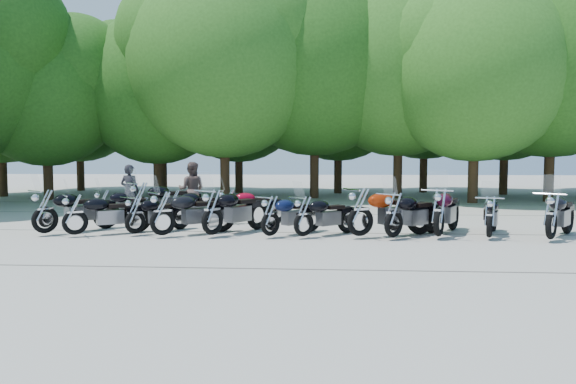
# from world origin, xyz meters

# --- Properties ---
(ground) EXTENTS (90.00, 90.00, 0.00)m
(ground) POSITION_xyz_m (0.00, 0.00, 0.00)
(ground) COLOR gray
(ground) RESTS_ON ground
(tree_1) EXTENTS (6.97, 6.97, 8.55)m
(tree_1) POSITION_xyz_m (-12.04, 11.24, 5.06)
(tree_1) COLOR #3A2614
(tree_1) RESTS_ON ground
(tree_2) EXTENTS (7.31, 7.31, 8.97)m
(tree_2) POSITION_xyz_m (-7.25, 12.84, 5.31)
(tree_2) COLOR #3A2614
(tree_2) RESTS_ON ground
(tree_3) EXTENTS (8.70, 8.70, 10.67)m
(tree_3) POSITION_xyz_m (-3.57, 11.24, 6.32)
(tree_3) COLOR #3A2614
(tree_3) RESTS_ON ground
(tree_4) EXTENTS (9.13, 9.13, 11.20)m
(tree_4) POSITION_xyz_m (0.54, 13.09, 6.64)
(tree_4) COLOR #3A2614
(tree_4) RESTS_ON ground
(tree_5) EXTENTS (9.04, 9.04, 11.10)m
(tree_5) POSITION_xyz_m (4.61, 13.20, 6.57)
(tree_5) COLOR #3A2614
(tree_5) RESTS_ON ground
(tree_6) EXTENTS (8.00, 8.00, 9.82)m
(tree_6) POSITION_xyz_m (7.55, 10.82, 5.81)
(tree_6) COLOR #3A2614
(tree_6) RESTS_ON ground
(tree_7) EXTENTS (8.79, 8.79, 10.79)m
(tree_7) POSITION_xyz_m (11.20, 11.78, 6.39)
(tree_7) COLOR #3A2614
(tree_7) RESTS_ON ground
(tree_9) EXTENTS (7.59, 7.59, 9.32)m
(tree_9) POSITION_xyz_m (-13.53, 17.59, 5.52)
(tree_9) COLOR #3A2614
(tree_9) RESTS_ON ground
(tree_10) EXTENTS (7.78, 7.78, 9.55)m
(tree_10) POSITION_xyz_m (-8.29, 16.97, 5.66)
(tree_10) COLOR #3A2614
(tree_10) RESTS_ON ground
(tree_11) EXTENTS (7.56, 7.56, 9.28)m
(tree_11) POSITION_xyz_m (-3.76, 16.43, 5.49)
(tree_11) COLOR #3A2614
(tree_11) RESTS_ON ground
(tree_12) EXTENTS (7.88, 7.88, 9.67)m
(tree_12) POSITION_xyz_m (1.80, 16.47, 5.72)
(tree_12) COLOR #3A2614
(tree_12) RESTS_ON ground
(tree_13) EXTENTS (8.31, 8.31, 10.20)m
(tree_13) POSITION_xyz_m (6.69, 17.47, 6.04)
(tree_13) COLOR #3A2614
(tree_13) RESTS_ON ground
(tree_14) EXTENTS (8.02, 8.02, 9.84)m
(tree_14) POSITION_xyz_m (10.68, 16.09, 5.83)
(tree_14) COLOR #3A2614
(tree_14) RESTS_ON ground
(motorcycle_0) EXTENTS (2.03, 2.37, 1.36)m
(motorcycle_0) POSITION_xyz_m (-6.25, 0.52, 0.68)
(motorcycle_0) COLOR black
(motorcycle_0) RESTS_ON ground
(motorcycle_1) EXTENTS (2.20, 1.80, 1.25)m
(motorcycle_1) POSITION_xyz_m (-5.36, 0.35, 0.62)
(motorcycle_1) COLOR black
(motorcycle_1) RESTS_ON ground
(motorcycle_2) EXTENTS (1.70, 2.06, 1.17)m
(motorcycle_2) POSITION_xyz_m (-3.92, 0.66, 0.58)
(motorcycle_2) COLOR black
(motorcycle_2) RESTS_ON ground
(motorcycle_3) EXTENTS (2.27, 2.06, 1.33)m
(motorcycle_3) POSITION_xyz_m (-3.10, 0.40, 0.67)
(motorcycle_3) COLOR black
(motorcycle_3) RESTS_ON ground
(motorcycle_4) EXTENTS (1.97, 2.47, 1.39)m
(motorcycle_4) POSITION_xyz_m (-1.85, 0.52, 0.70)
(motorcycle_4) COLOR black
(motorcycle_4) RESTS_ON ground
(motorcycle_5) EXTENTS (1.89, 2.05, 1.21)m
(motorcycle_5) POSITION_xyz_m (-0.38, 0.51, 0.61)
(motorcycle_5) COLOR black
(motorcycle_5) RESTS_ON ground
(motorcycle_6) EXTENTS (2.03, 1.90, 1.21)m
(motorcycle_6) POSITION_xyz_m (0.46, 0.50, 0.60)
(motorcycle_6) COLOR black
(motorcycle_6) RESTS_ON ground
(motorcycle_7) EXTENTS (2.64, 1.86, 1.45)m
(motorcycle_7) POSITION_xyz_m (1.87, 0.56, 0.72)
(motorcycle_7) COLOR maroon
(motorcycle_7) RESTS_ON ground
(motorcycle_8) EXTENTS (2.16, 2.17, 1.33)m
(motorcycle_8) POSITION_xyz_m (2.68, 0.45, 0.66)
(motorcycle_8) COLOR black
(motorcycle_8) RESTS_ON ground
(motorcycle_9) EXTENTS (1.76, 2.63, 1.44)m
(motorcycle_9) POSITION_xyz_m (3.81, 0.63, 0.72)
(motorcycle_9) COLOR black
(motorcycle_9) RESTS_ON ground
(motorcycle_10) EXTENTS (1.40, 2.27, 1.23)m
(motorcycle_10) POSITION_xyz_m (5.03, 0.60, 0.61)
(motorcycle_10) COLOR black
(motorcycle_10) RESTS_ON ground
(motorcycle_11) EXTENTS (2.02, 2.38, 1.37)m
(motorcycle_11) POSITION_xyz_m (6.41, 0.38, 0.68)
(motorcycle_11) COLOR black
(motorcycle_11) RESTS_ON ground
(motorcycle_12) EXTENTS (1.97, 1.79, 1.16)m
(motorcycle_12) POSITION_xyz_m (-5.88, 3.25, 0.58)
(motorcycle_12) COLOR black
(motorcycle_12) RESTS_ON ground
(motorcycle_13) EXTENTS (2.37, 2.29, 1.43)m
(motorcycle_13) POSITION_xyz_m (-4.70, 3.28, 0.71)
(motorcycle_13) COLOR black
(motorcycle_13) RESTS_ON ground
(motorcycle_14) EXTENTS (2.09, 1.68, 1.18)m
(motorcycle_14) POSITION_xyz_m (-3.59, 3.07, 0.59)
(motorcycle_14) COLOR black
(motorcycle_14) RESTS_ON ground
(motorcycle_15) EXTENTS (2.24, 1.37, 1.21)m
(motorcycle_15) POSITION_xyz_m (-1.91, 3.05, 0.61)
(motorcycle_15) COLOR maroon
(motorcycle_15) RESTS_ON ground
(rider_0) EXTENTS (0.72, 0.53, 1.79)m
(rider_0) POSITION_xyz_m (-5.41, 4.25, 0.90)
(rider_0) COLOR black
(rider_0) RESTS_ON ground
(rider_1) EXTENTS (0.93, 0.73, 1.87)m
(rider_1) POSITION_xyz_m (-3.46, 4.70, 0.94)
(rider_1) COLOR brown
(rider_1) RESTS_ON ground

